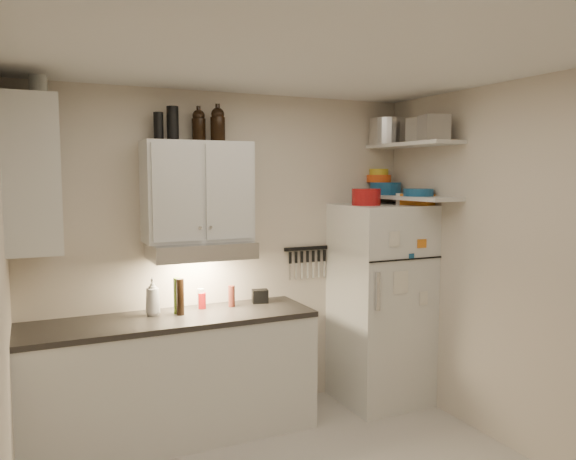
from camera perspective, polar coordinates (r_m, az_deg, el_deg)
name	(u,v)px	position (r m, az deg, el deg)	size (l,w,h in m)	color
ceiling	(316,54)	(3.22, 2.89, 17.45)	(3.20, 3.00, 0.02)	white
back_wall	(228,255)	(4.59, -6.08, -2.56)	(3.20, 0.02, 2.60)	beige
right_wall	(521,269)	(4.20, 22.61, -3.71)	(0.02, 3.00, 2.60)	beige
base_cabinet	(172,381)	(4.36, -11.66, -14.77)	(2.10, 0.60, 0.88)	silver
countertop	(171,320)	(4.22, -11.78, -8.90)	(2.10, 0.62, 0.04)	#292623
upper_cabinet	(197,192)	(4.28, -9.19, 3.87)	(0.80, 0.33, 0.75)	silver
side_cabinet	(31,175)	(3.98, -24.63, 5.11)	(0.33, 0.55, 1.00)	silver
range_hood	(201,250)	(4.26, -8.86, -2.01)	(0.76, 0.46, 0.12)	silver
fridge	(381,304)	(4.92, 9.39, -7.39)	(0.70, 0.68, 1.70)	silver
shelf_hi	(413,145)	(4.81, 12.56, 8.46)	(0.30, 0.95, 0.03)	silver
shelf_lo	(412,198)	(4.80, 12.45, 3.22)	(0.30, 0.95, 0.03)	silver
knife_strip	(307,248)	(4.83, 1.90, -1.88)	(0.42, 0.02, 0.03)	black
dutch_oven	(366,197)	(4.68, 7.94, 3.35)	(0.24, 0.24, 0.14)	maroon
book_stack	(418,199)	(4.83, 13.08, 3.04)	(0.22, 0.27, 0.09)	orange
spice_jar	(399,199)	(4.81, 11.23, 3.10)	(0.06, 0.06, 0.10)	silver
stock_pot	(387,132)	(5.07, 10.03, 9.81)	(0.32, 0.32, 0.23)	silver
tin_a	(422,130)	(4.80, 13.44, 9.82)	(0.20, 0.18, 0.20)	#AAAAAD
tin_b	(434,128)	(4.55, 14.59, 10.01)	(0.20, 0.20, 0.20)	#AAAAAD
bowl_teal	(385,189)	(5.07, 9.87, 4.17)	(0.27, 0.27, 0.11)	navy
bowl_orange	(379,179)	(5.12, 9.21, 5.18)	(0.22, 0.22, 0.07)	#EA4F16
bowl_yellow	(379,172)	(5.12, 9.22, 5.85)	(0.17, 0.17, 0.05)	gold
plates	(418,192)	(4.76, 13.10, 3.73)	(0.25, 0.25, 0.06)	navy
growler_a	(199,125)	(4.37, -9.06, 10.46)	(0.11, 0.11, 0.25)	black
growler_b	(218,124)	(4.36, -7.14, 10.61)	(0.11, 0.11, 0.27)	black
thermos_a	(173,124)	(4.29, -11.63, 10.53)	(0.09, 0.09, 0.25)	black
thermos_b	(159,126)	(4.28, -13.02, 10.21)	(0.07, 0.07, 0.21)	black
side_jar	(38,87)	(4.14, -24.04, 13.14)	(0.11, 0.11, 0.15)	silver
soap_bottle	(153,294)	(4.26, -13.59, -6.38)	(0.12, 0.12, 0.31)	silver
pepper_mill	(232,296)	(4.45, -5.75, -6.70)	(0.05, 0.05, 0.17)	#58231A
oil_bottle	(177,296)	(4.28, -11.21, -6.56)	(0.05, 0.05, 0.27)	#476218
vinegar_bottle	(180,297)	(4.23, -10.88, -6.69)	(0.06, 0.06, 0.27)	black
clear_bottle	(201,299)	(4.42, -8.85, -6.90)	(0.05, 0.05, 0.16)	silver
red_jar	(202,301)	(4.41, -8.74, -7.12)	(0.06, 0.06, 0.12)	maroon
caddy	(260,296)	(4.57, -2.86, -6.73)	(0.13, 0.09, 0.11)	black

